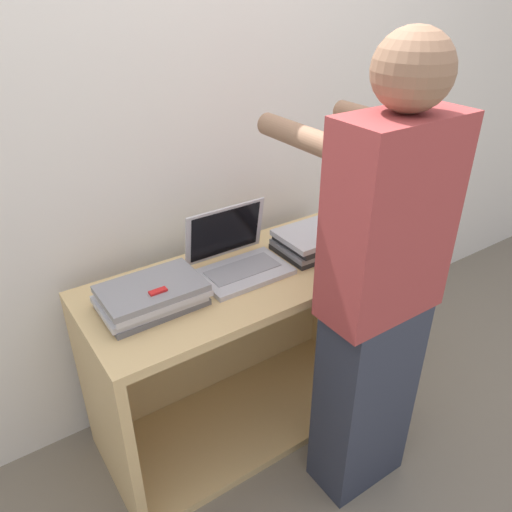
{
  "coord_description": "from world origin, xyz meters",
  "views": [
    {
      "loc": [
        -0.87,
        -1.09,
        1.77
      ],
      "look_at": [
        0.0,
        0.19,
        0.89
      ],
      "focal_mm": 35.0,
      "sensor_mm": 36.0,
      "label": 1
    }
  ],
  "objects_px": {
    "laptop_stack_left": "(152,296)",
    "person": "(377,300)",
    "laptop_open": "(238,259)",
    "laptop_stack_right": "(319,239)"
  },
  "relations": [
    {
      "from": "laptop_stack_left",
      "to": "laptop_open",
      "type": "bearing_deg",
      "value": 6.52
    },
    {
      "from": "laptop_stack_left",
      "to": "person",
      "type": "xyz_separation_m",
      "value": [
        0.59,
        -0.47,
        0.02
      ]
    },
    {
      "from": "laptop_open",
      "to": "person",
      "type": "xyz_separation_m",
      "value": [
        0.22,
        -0.51,
        0.02
      ]
    },
    {
      "from": "laptop_open",
      "to": "laptop_stack_left",
      "type": "height_order",
      "value": "laptop_open"
    },
    {
      "from": "laptop_stack_left",
      "to": "person",
      "type": "bearing_deg",
      "value": -38.38
    },
    {
      "from": "person",
      "to": "laptop_open",
      "type": "bearing_deg",
      "value": 113.14
    },
    {
      "from": "laptop_open",
      "to": "laptop_stack_left",
      "type": "xyz_separation_m",
      "value": [
        -0.37,
        -0.04,
        -0.0
      ]
    },
    {
      "from": "laptop_open",
      "to": "laptop_stack_right",
      "type": "distance_m",
      "value": 0.37
    },
    {
      "from": "person",
      "to": "laptop_stack_right",
      "type": "bearing_deg",
      "value": 72.06
    },
    {
      "from": "laptop_stack_left",
      "to": "laptop_stack_right",
      "type": "height_order",
      "value": "same"
    }
  ]
}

